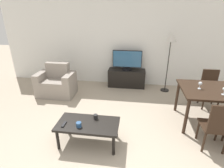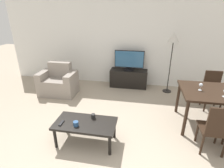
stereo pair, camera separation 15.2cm
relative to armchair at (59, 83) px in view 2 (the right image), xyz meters
The scene contains 14 objects.
ground_plane 2.84m from the armchair, 52.93° to the right, with size 18.00×18.00×0.00m, color tan.
wall_back 2.29m from the armchair, 33.51° to the left, with size 7.48×0.06×2.70m.
armchair is the anchor object (origin of this frame).
tv_stand 2.04m from the armchair, 24.84° to the left, with size 1.10×0.40×0.53m.
tv 2.10m from the armchair, 24.78° to the left, with size 0.85×0.30×0.58m.
coffee_table 2.23m from the armchair, 52.11° to the right, with size 1.04×0.54×0.41m.
dining_table 3.77m from the armchair, 12.78° to the right, with size 1.27×0.96×0.76m.
dining_chair_near 3.80m from the armchair, 25.25° to the right, with size 0.40×0.40×0.89m.
dining_chair_far 3.89m from the armchair, ahead, with size 0.40×0.40×0.89m.
floor_lamp 3.26m from the armchair, 12.98° to the left, with size 0.29×0.29×1.66m.
remote_primary 2.11m from the armchair, 62.02° to the right, with size 0.04×0.15×0.02m.
cup_white_near 2.19m from the armchair, 47.67° to the right, with size 0.07×0.07×0.08m.
cup_colored_far 2.26m from the armchair, 56.30° to the right, with size 0.09×0.09×0.08m.
wine_glass_right 3.50m from the armchair, 14.04° to the right, with size 0.07×0.07×0.15m.
Camera 2 is at (0.57, -1.85, 2.16)m, focal length 28.00 mm.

